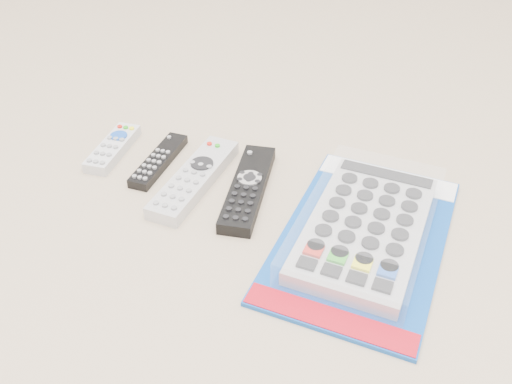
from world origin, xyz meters
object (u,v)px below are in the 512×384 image
(remote_slim_black, at_px, (159,161))
(remote_silver_dvd, at_px, (194,178))
(remote_small_grey, at_px, (113,148))
(remote_large_black, at_px, (248,188))
(jumbo_remote_packaged, at_px, (365,226))

(remote_slim_black, height_order, remote_silver_dvd, remote_silver_dvd)
(remote_slim_black, bearing_deg, remote_small_grey, 176.31)
(remote_small_grey, height_order, remote_large_black, remote_large_black)
(remote_slim_black, distance_m, remote_silver_dvd, 0.09)
(remote_small_grey, relative_size, remote_silver_dvd, 0.63)
(remote_silver_dvd, bearing_deg, remote_small_grey, 171.82)
(remote_small_grey, xyz_separation_m, remote_slim_black, (0.09, -0.01, -0.00))
(remote_silver_dvd, xyz_separation_m, remote_large_black, (0.09, 0.00, -0.00))
(remote_slim_black, height_order, jumbo_remote_packaged, jumbo_remote_packaged)
(remote_small_grey, distance_m, remote_silver_dvd, 0.18)
(remote_silver_dvd, relative_size, jumbo_remote_packaged, 0.58)
(remote_large_black, distance_m, jumbo_remote_packaged, 0.20)
(remote_large_black, xyz_separation_m, jumbo_remote_packaged, (0.19, -0.05, 0.01))
(remote_slim_black, xyz_separation_m, remote_large_black, (0.17, -0.03, 0.00))
(remote_large_black, relative_size, jumbo_remote_packaged, 0.57)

